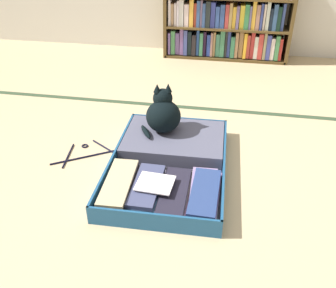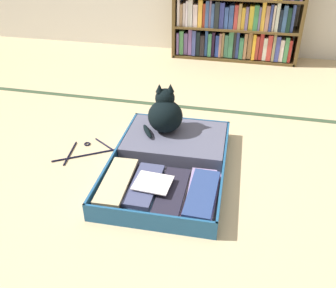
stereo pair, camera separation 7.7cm
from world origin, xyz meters
TOP-DOWN VIEW (x-y plane):
  - ground_plane at (0.00, 0.00)m, footprint 10.00×10.00m
  - tatami_border at (0.00, 1.04)m, footprint 4.80×0.05m
  - bookshelf at (0.15, 2.24)m, footprint 1.21×0.27m
  - open_suitcase at (-0.06, 0.26)m, footprint 0.66×0.96m
  - black_cat at (-0.14, 0.51)m, footprint 0.28×0.27m
  - clothes_hanger at (-0.58, 0.31)m, footprint 0.40×0.33m

SIDE VIEW (x-z plane):
  - ground_plane at x=0.00m, z-range 0.00..0.00m
  - tatami_border at x=0.00m, z-range 0.00..0.00m
  - clothes_hanger at x=-0.58m, z-range 0.00..0.01m
  - open_suitcase at x=-0.06m, z-range -0.01..0.10m
  - black_cat at x=-0.14m, z-range 0.07..0.36m
  - bookshelf at x=0.15m, z-range -0.01..0.87m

